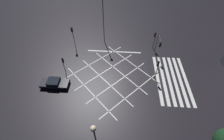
% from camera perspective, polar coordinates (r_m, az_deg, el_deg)
% --- Properties ---
extents(ground_plane, '(200.00, 200.00, 0.00)m').
position_cam_1_polar(ground_plane, '(24.98, 0.00, -2.18)').
color(ground_plane, black).
extents(road_markings, '(15.58, 20.09, 0.01)m').
position_cam_1_polar(road_markings, '(25.75, 14.19, -2.15)').
color(road_markings, silver).
rests_on(road_markings, ground_plane).
extents(traffic_light_ne_main, '(0.39, 0.36, 4.53)m').
position_cam_1_polar(traffic_light_ne_main, '(29.57, -14.79, 13.30)').
color(traffic_light_ne_main, '#424244').
rests_on(traffic_light_ne_main, ground_plane).
extents(traffic_light_se_main, '(2.81, 0.36, 4.01)m').
position_cam_1_polar(traffic_light_se_main, '(27.89, 17.45, 9.75)').
color(traffic_light_se_main, '#424244').
rests_on(traffic_light_se_main, ground_plane).
extents(traffic_light_se_cross, '(0.36, 0.39, 3.67)m').
position_cam_1_polar(traffic_light_se_cross, '(29.84, 15.95, 11.97)').
color(traffic_light_se_cross, '#424244').
rests_on(traffic_light_se_cross, ground_plane).
extents(traffic_light_median_north, '(0.36, 0.39, 3.21)m').
position_cam_1_polar(traffic_light_median_north, '(25.13, -18.07, 2.80)').
color(traffic_light_median_north, '#424244').
rests_on(traffic_light_median_north, ground_plane).
extents(traffic_light_median_south, '(0.36, 0.39, 3.84)m').
position_cam_1_polar(traffic_light_median_south, '(23.59, 16.91, 1.22)').
color(traffic_light_median_south, '#424244').
rests_on(traffic_light_median_south, ground_plane).
extents(street_lamp_east, '(0.49, 0.49, 7.40)m').
position_cam_1_polar(street_lamp_east, '(14.51, -6.41, -24.14)').
color(street_lamp_east, '#424244').
rests_on(street_lamp_east, ground_plane).
extents(street_lamp_far, '(0.53, 0.53, 9.71)m').
position_cam_1_polar(street_lamp_far, '(28.76, -3.47, 21.94)').
color(street_lamp_far, '#424244').
rests_on(street_lamp_far, ground_plane).
extents(waiting_car, '(1.82, 4.36, 1.18)m').
position_cam_1_polar(waiting_car, '(24.92, -21.05, -4.64)').
color(waiting_car, black).
rests_on(waiting_car, ground_plane).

